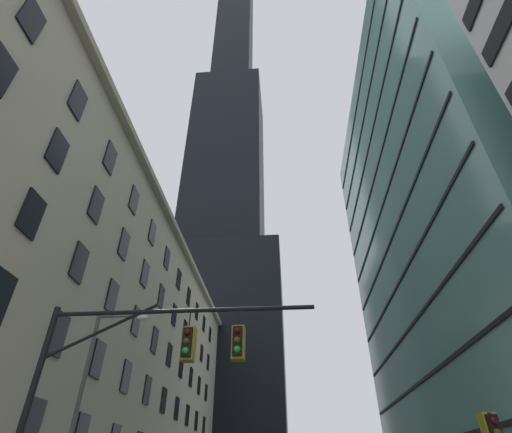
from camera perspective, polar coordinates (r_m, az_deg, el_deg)
station_building at (r=40.90m, az=-24.42°, el=-16.23°), size 14.70×68.61×25.56m
dark_skyscraper at (r=100.74m, az=-4.60°, el=1.74°), size 27.70×27.70×204.41m
glass_office_midrise at (r=41.04m, az=28.58°, el=-1.07°), size 14.52×34.59×43.36m
traffic_signal_mast at (r=13.05m, az=-15.55°, el=-20.28°), size 8.83×0.63×6.56m
street_lamppost at (r=19.07m, az=-23.50°, el=-22.53°), size 2.48×0.32×8.15m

